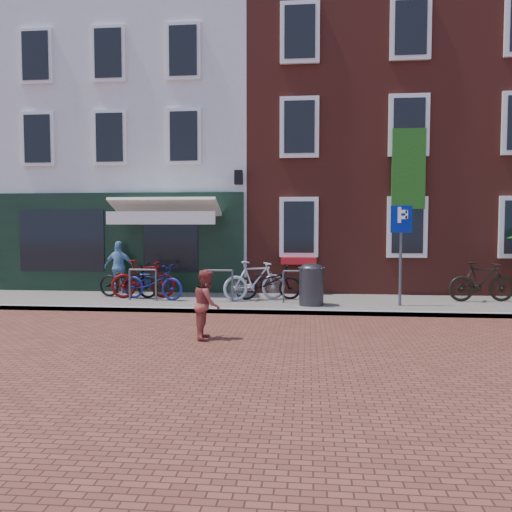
# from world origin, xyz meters

# --- Properties ---
(ground) EXTENTS (80.00, 80.00, 0.00)m
(ground) POSITION_xyz_m (0.00, 0.00, 0.00)
(ground) COLOR brown
(sidewalk) EXTENTS (24.00, 3.00, 0.10)m
(sidewalk) POSITION_xyz_m (1.00, 1.50, 0.05)
(sidewalk) COLOR slate
(sidewalk) RESTS_ON ground
(building_stucco) EXTENTS (8.00, 8.00, 9.00)m
(building_stucco) POSITION_xyz_m (-5.00, 7.00, 4.50)
(building_stucco) COLOR silver
(building_stucco) RESTS_ON ground
(building_brick_mid) EXTENTS (6.00, 8.00, 10.00)m
(building_brick_mid) POSITION_xyz_m (2.00, 7.00, 5.00)
(building_brick_mid) COLOR maroon
(building_brick_mid) RESTS_ON ground
(litter_bin) EXTENTS (0.59, 0.59, 1.09)m
(litter_bin) POSITION_xyz_m (0.85, 0.84, 0.66)
(litter_bin) COLOR #323334
(litter_bin) RESTS_ON sidewalk
(parking_sign) EXTENTS (0.50, 0.08, 2.43)m
(parking_sign) POSITION_xyz_m (2.99, 0.97, 1.76)
(parking_sign) COLOR #4C4C4F
(parking_sign) RESTS_ON sidewalk
(boy) EXTENTS (0.55, 0.67, 1.26)m
(boy) POSITION_xyz_m (-1.06, -2.63, 0.63)
(boy) COLOR #9B3F38
(boy) RESTS_ON ground
(cafe_person) EXTENTS (0.88, 0.38, 1.50)m
(cafe_person) POSITION_xyz_m (-4.65, 2.59, 0.85)
(cafe_person) COLOR #74A7CE
(cafe_person) RESTS_ON sidewalk
(bicycle_0) EXTENTS (1.84, 0.90, 0.93)m
(bicycle_0) POSITION_xyz_m (-4.08, 1.73, 0.56)
(bicycle_0) COLOR black
(bicycle_0) RESTS_ON sidewalk
(bicycle_1) EXTENTS (1.77, 0.81, 1.03)m
(bicycle_1) POSITION_xyz_m (-3.62, 1.63, 0.61)
(bicycle_1) COLOR #650807
(bicycle_1) RESTS_ON sidewalk
(bicycle_2) EXTENTS (1.86, 1.04, 0.93)m
(bicycle_2) POSITION_xyz_m (-3.30, 1.41, 0.56)
(bicycle_2) COLOR navy
(bicycle_2) RESTS_ON sidewalk
(bicycle_3) EXTENTS (1.75, 1.18, 1.03)m
(bicycle_3) POSITION_xyz_m (-0.61, 1.52, 0.61)
(bicycle_3) COLOR #BAB9BD
(bicycle_3) RESTS_ON sidewalk
(bicycle_4) EXTENTS (1.85, 0.94, 0.93)m
(bicycle_4) POSITION_xyz_m (-0.27, 1.67, 0.56)
(bicycle_4) COLOR black
(bicycle_4) RESTS_ON sidewalk
(bicycle_5) EXTENTS (1.76, 0.69, 1.03)m
(bicycle_5) POSITION_xyz_m (5.19, 1.86, 0.61)
(bicycle_5) COLOR black
(bicycle_5) RESTS_ON sidewalk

